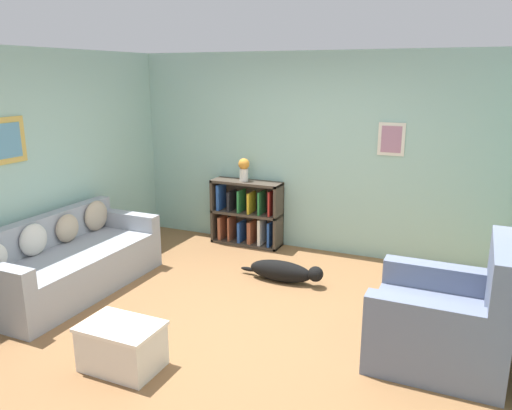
{
  "coord_description": "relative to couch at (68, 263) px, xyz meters",
  "views": [
    {
      "loc": [
        1.96,
        -3.99,
        2.32
      ],
      "look_at": [
        0.0,
        0.4,
        1.05
      ],
      "focal_mm": 35.0,
      "sensor_mm": 36.0,
      "label": 1
    }
  ],
  "objects": [
    {
      "name": "coffee_table",
      "position": [
        1.53,
        -1.0,
        -0.1
      ],
      "size": [
        0.64,
        0.44,
        0.38
      ],
      "color": "silver",
      "rests_on": "ground_plane"
    },
    {
      "name": "dog",
      "position": [
        2.1,
        1.15,
        -0.18
      ],
      "size": [
        1.03,
        0.22,
        0.25
      ],
      "color": "black",
      "rests_on": "ground_plane"
    },
    {
      "name": "ground_plane",
      "position": [
        2.02,
        0.15,
        -0.31
      ],
      "size": [
        14.0,
        14.0,
        0.0
      ],
      "primitive_type": "plane",
      "color": "brown"
    },
    {
      "name": "wall_back",
      "position": [
        2.02,
        2.4,
        0.99
      ],
      "size": [
        5.6,
        0.13,
        2.6
      ],
      "color": "#93BCB2",
      "rests_on": "ground_plane"
    },
    {
      "name": "wall_left",
      "position": [
        -0.53,
        0.14,
        0.99
      ],
      "size": [
        0.13,
        5.0,
        2.6
      ],
      "color": "#93BCB2",
      "rests_on": "ground_plane"
    },
    {
      "name": "couch",
      "position": [
        0.0,
        0.0,
        0.0
      ],
      "size": [
        0.91,
        2.06,
        0.82
      ],
      "color": "#9399A3",
      "rests_on": "ground_plane"
    },
    {
      "name": "vase",
      "position": [
        1.12,
        2.17,
        0.77
      ],
      "size": [
        0.15,
        0.15,
        0.31
      ],
      "color": "silver",
      "rests_on": "bookshelf"
    },
    {
      "name": "bookshelf",
      "position": [
        1.15,
        2.19,
        0.12
      ],
      "size": [
        0.99,
        0.31,
        0.9
      ],
      "color": "#42382D",
      "rests_on": "ground_plane"
    },
    {
      "name": "recliner_chair",
      "position": [
        3.9,
        0.19,
        0.05
      ],
      "size": [
        1.04,
        1.01,
        1.07
      ],
      "color": "slate",
      "rests_on": "ground_plane"
    }
  ]
}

